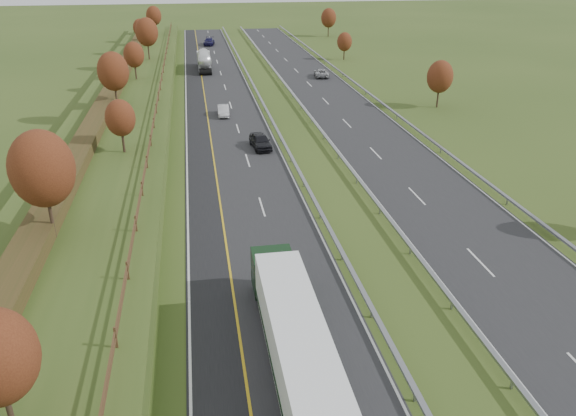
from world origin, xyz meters
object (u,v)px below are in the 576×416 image
object	(u,v)px
road_tanker	(204,60)
car_silver_mid	(223,111)
box_lorry	(293,334)
car_oncoming	(321,73)
car_dark_near	(260,141)
car_small_far	(209,42)

from	to	relation	value
road_tanker	car_silver_mid	world-z (taller)	road_tanker
box_lorry	car_oncoming	xyz separation A→B (m)	(18.31, 74.41, -1.59)
road_tanker	box_lorry	bearing A→B (deg)	-88.82
box_lorry	car_dark_near	size ratio (longest dim) A/B	3.42
box_lorry	car_small_far	distance (m)	115.62
car_dark_near	car_oncoming	world-z (taller)	car_dark_near
car_silver_mid	car_oncoming	size ratio (longest dim) A/B	0.83
box_lorry	road_tanker	xyz separation A→B (m)	(-1.74, 84.38, -0.47)
box_lorry	car_silver_mid	size ratio (longest dim) A/B	3.89
road_tanker	car_silver_mid	size ratio (longest dim) A/B	2.68
car_dark_near	car_small_far	world-z (taller)	car_dark_near
car_oncoming	car_dark_near	bearing A→B (deg)	75.13
car_silver_mid	car_small_far	xyz separation A→B (m)	(0.71, 64.38, 0.12)
car_silver_mid	car_oncoming	xyz separation A→B (m)	(18.66, 23.18, 0.01)
car_dark_near	car_oncoming	distance (m)	40.74
car_dark_near	car_small_far	xyz separation A→B (m)	(-2.50, 78.90, -0.00)
car_oncoming	box_lorry	bearing A→B (deg)	83.59
car_dark_near	car_silver_mid	distance (m)	14.87
box_lorry	road_tanker	bearing A→B (deg)	91.18
road_tanker	car_oncoming	world-z (taller)	road_tanker
box_lorry	car_dark_near	bearing A→B (deg)	85.55
road_tanker	car_oncoming	size ratio (longest dim) A/B	2.23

